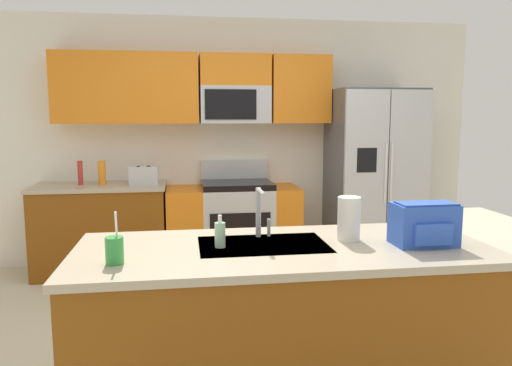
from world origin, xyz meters
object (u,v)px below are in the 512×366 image
Objects in this scene: range_oven at (233,225)px; drink_cup_green at (115,250)px; paper_towel_roll at (349,219)px; backpack at (424,223)px; soap_dispenser at (220,234)px; toaster at (144,175)px; refrigerator at (374,178)px; bottle_orange at (102,173)px; sink_faucet at (260,208)px; pepper_mill at (80,173)px.

range_oven is 5.52× the size of drink_cup_green.
paper_towel_roll is at bearing 12.12° from drink_cup_green.
backpack is at bearing -23.68° from paper_towel_roll.
range_oven is at bearing 73.17° from drink_cup_green.
paper_towel_roll is (0.71, 0.04, 0.05)m from soap_dispenser.
range_oven reaches higher than toaster.
toaster is 2.74m from paper_towel_roll.
toaster is 3.06m from backpack.
toaster is 2.68m from drink_cup_green.
range_oven is 8.00× the size of soap_dispenser.
range_oven is 0.74× the size of refrigerator.
sink_faucet is (1.22, -2.35, 0.05)m from bottle_orange.
toaster is at bearing -6.21° from bottle_orange.
pepper_mill is at bearing 175.35° from toaster.
backpack is at bearing -6.04° from soap_dispenser.
backpack is (0.74, -2.63, 0.57)m from range_oven.
range_oven is 4.86× the size of toaster.
soap_dispenser is (0.98, -2.51, -0.05)m from bottle_orange.
drink_cup_green is (-0.74, -0.38, -0.10)m from sink_faucet.
pepper_mill is at bearing 178.46° from bottle_orange.
bottle_orange is (-0.41, 0.04, 0.03)m from toaster.
sink_faucet is at bearing -58.77° from pepper_mill.
toaster is 1.18× the size of bottle_orange.
drink_cup_green is at bearing -75.90° from pepper_mill.
backpack is at bearing -57.51° from toaster.
sink_faucet is (0.81, -2.30, 0.08)m from toaster.
paper_towel_roll reaches higher than soap_dispenser.
sink_faucet is at bearing 161.56° from backpack.
toaster is at bearing 117.92° from paper_towel_roll.
toaster is at bearing 103.10° from soap_dispenser.
backpack is (1.07, -0.11, 0.05)m from soap_dispenser.
backpack is at bearing 3.75° from drink_cup_green.
soap_dispenser is at bearing 23.23° from drink_cup_green.
bottle_orange reaches higher than range_oven.
bottle_orange is (-1.31, -0.01, 0.58)m from range_oven.
refrigerator is 3.05m from soap_dispenser.
soap_dispenser is at bearing -145.21° from sink_faucet.
soap_dispenser is 0.71m from paper_towel_roll.
pepper_mill and paper_towel_roll have the same top height.
paper_towel_roll reaches higher than range_oven.
sink_faucet is at bearing -124.71° from refrigerator.
refrigerator reaches higher than toaster.
drink_cup_green reaches higher than range_oven.
sink_faucet is at bearing 165.77° from paper_towel_roll.
drink_cup_green is (-0.83, -2.73, 0.52)m from range_oven.
paper_towel_roll is at bearing 3.59° from soap_dispenser.
drink_cup_green is (0.69, -2.73, -0.05)m from pepper_mill.
toaster is at bearing -4.65° from pepper_mill.
refrigerator is 2.67m from backpack.
bottle_orange is 0.96× the size of drink_cup_green.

